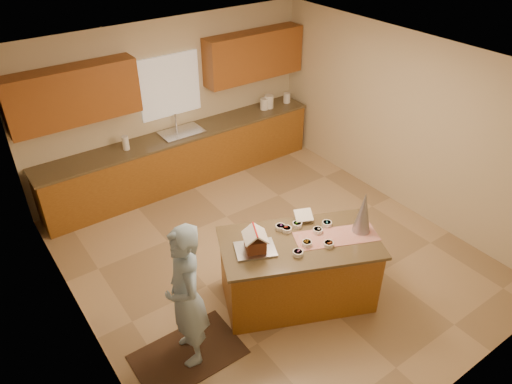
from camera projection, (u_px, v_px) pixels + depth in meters
floor at (270, 255)px, 6.74m from camera, size 5.50×5.50×0.00m
ceiling at (274, 68)px, 5.26m from camera, size 5.50×5.50×0.00m
wall_back at (171, 103)px, 7.87m from camera, size 5.50×5.50×0.00m
wall_front at (464, 307)px, 4.13m from camera, size 5.50×5.50×0.00m
wall_left at (72, 248)px, 4.79m from camera, size 5.50×5.50×0.00m
wall_right at (404, 123)px, 7.22m from camera, size 5.50×5.50×0.00m
stone_accent at (105, 303)px, 4.31m from camera, size 0.00×2.50×2.50m
window_curtain at (170, 86)px, 7.69m from camera, size 1.05×0.03×1.00m
back_counter_base at (184, 159)px, 8.17m from camera, size 4.80×0.60×0.88m
back_counter_top at (182, 134)px, 7.92m from camera, size 4.85×0.63×0.04m
upper_cabinet_left at (73, 96)px, 6.70m from camera, size 1.85×0.35×0.80m
upper_cabinet_right at (254, 55)px, 8.20m from camera, size 1.85×0.35×0.80m
sink at (182, 135)px, 7.92m from camera, size 0.70×0.45×0.12m
faucet at (176, 122)px, 7.95m from camera, size 0.03×0.03×0.28m
island_base at (298, 272)px, 5.84m from camera, size 1.98×1.53×0.87m
island_top at (300, 243)px, 5.59m from camera, size 2.08×1.63×0.04m
table_runner at (336, 236)px, 5.65m from camera, size 1.04×0.72×0.01m
baking_tray at (255, 249)px, 5.44m from camera, size 0.55×0.49×0.02m
cookbook at (304, 215)px, 5.86m from camera, size 0.27×0.24×0.09m
tinsel_tree at (363, 212)px, 5.60m from camera, size 0.29×0.29×0.54m
rug at (188, 354)px, 5.34m from camera, size 1.17×0.76×0.01m
boy at (186, 297)px, 4.89m from camera, size 0.54×0.70×1.72m
canister_a at (264, 104)px, 8.67m from camera, size 0.15×0.15×0.20m
canister_b at (269, 102)px, 8.71m from camera, size 0.17×0.17×0.24m
canister_c at (287, 98)px, 8.93m from camera, size 0.13×0.13×0.19m
paper_towel at (126, 143)px, 7.38m from camera, size 0.10×0.10×0.22m
gingerbread_house at (255, 241)px, 5.38m from camera, size 0.36×0.36×0.28m
candy_bowls at (305, 234)px, 5.65m from camera, size 0.75×0.69×0.05m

